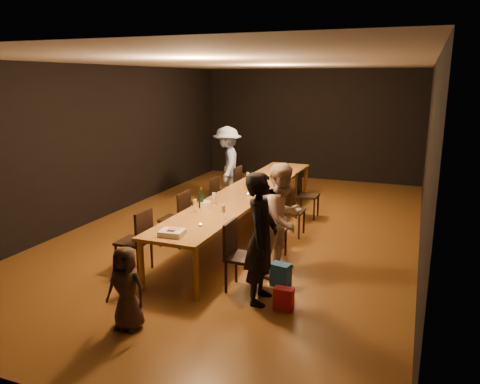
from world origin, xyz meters
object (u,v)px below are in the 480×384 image
(chair_left_0, at_px, (133,241))
(chair_left_3, at_px, (230,188))
(chair_left_2, at_px, (205,201))
(champagne_bottle, at_px, (201,197))
(chair_right_3, at_px, (308,195))
(man_blue, at_px, (227,164))
(plate_stack, at_px, (206,205))
(ice_bucket, at_px, (252,181))
(woman_birthday, at_px, (261,238))
(chair_left_1, at_px, (174,218))
(chair_right_0, at_px, (244,257))
(birthday_cake, at_px, (172,233))
(chair_right_2, at_px, (292,210))
(woman_tan, at_px, (283,219))
(chair_right_1, at_px, (272,230))
(table, at_px, (247,193))
(child, at_px, (126,288))

(chair_left_0, bearing_deg, chair_left_3, 0.00)
(chair_left_2, xyz_separation_m, champagne_bottle, (0.60, -1.39, 0.45))
(chair_right_3, bearing_deg, chair_left_2, -54.78)
(man_blue, distance_m, plate_stack, 3.35)
(ice_bucket, bearing_deg, woman_birthday, -68.17)
(chair_left_1, distance_m, chair_left_3, 2.40)
(chair_right_0, distance_m, chair_right_3, 3.60)
(man_blue, bearing_deg, birthday_cake, -8.17)
(plate_stack, bearing_deg, chair_right_2, 52.48)
(chair_left_3, distance_m, woman_tan, 3.50)
(plate_stack, bearing_deg, chair_right_3, 67.83)
(man_blue, bearing_deg, champagne_bottle, -6.40)
(chair_left_3, relative_size, woman_birthday, 0.56)
(chair_right_2, xyz_separation_m, champagne_bottle, (-1.10, -1.39, 0.45))
(birthday_cake, bearing_deg, chair_right_2, 65.89)
(chair_right_1, height_order, man_blue, man_blue)
(woman_birthday, height_order, plate_stack, woman_birthday)
(man_blue, xyz_separation_m, plate_stack, (0.98, -3.20, -0.05))
(table, relative_size, woman_birthday, 3.63)
(woman_birthday, bearing_deg, chair_left_1, 49.76)
(child, bearing_deg, champagne_bottle, 94.66)
(chair_right_0, height_order, plate_stack, chair_right_0)
(chair_left_1, bearing_deg, chair_right_1, -90.00)
(birthday_cake, distance_m, champagne_bottle, 1.36)
(table, bearing_deg, plate_stack, -98.03)
(chair_right_1, bearing_deg, chair_left_0, -54.78)
(child, bearing_deg, man_blue, 100.53)
(chair_right_1, xyz_separation_m, ice_bucket, (-0.86, 1.49, 0.40))
(table, relative_size, birthday_cake, 17.90)
(chair_right_2, bearing_deg, woman_birthday, 6.73)
(chair_left_0, xyz_separation_m, woman_tan, (2.00, 0.75, 0.34))
(ice_bucket, bearing_deg, birthday_cake, -90.38)
(chair_right_0, relative_size, chair_left_0, 1.00)
(table, height_order, chair_right_0, chair_right_0)
(birthday_cake, height_order, champagne_bottle, champagne_bottle)
(chair_left_3, distance_m, plate_stack, 2.66)
(chair_right_2, distance_m, ice_bucket, 0.99)
(table, distance_m, chair_left_0, 2.56)
(table, distance_m, woman_birthday, 2.86)
(chair_left_2, height_order, ice_bucket, ice_bucket)
(chair_left_2, height_order, champagne_bottle, champagne_bottle)
(chair_right_2, height_order, man_blue, man_blue)
(chair_right_3, bearing_deg, chair_left_3, -90.00)
(chair_right_3, bearing_deg, chair_left_1, -35.31)
(chair_left_0, xyz_separation_m, chair_left_1, (0.00, 1.20, 0.00))
(chair_left_0, distance_m, plate_stack, 1.28)
(birthday_cake, bearing_deg, ice_bucket, 83.35)
(chair_left_1, distance_m, child, 2.72)
(chair_right_0, relative_size, woman_birthday, 0.56)
(chair_right_3, distance_m, chair_left_2, 2.08)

